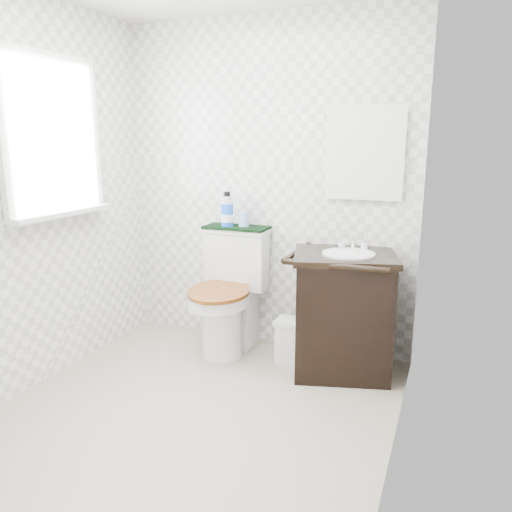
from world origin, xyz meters
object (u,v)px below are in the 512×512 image
Objects in this scene: toilet at (230,299)px; cup at (244,220)px; trash_bin at (292,341)px; mouthwash_bottle at (227,210)px; vanity at (343,310)px.

toilet is 0.59m from cup.
mouthwash_bottle is at bearing 163.33° from trash_bin.
toilet is at bearing -110.12° from cup.
cup is (0.05, 0.14, 0.57)m from toilet.
cup reaches higher than vanity.
trash_bin is 1.24× the size of mouthwash_bottle.
vanity is at bearing -3.97° from toilet.
vanity is 0.98m from cup.
vanity is at bearing 0.92° from trash_bin.
vanity reaches higher than toilet.
cup reaches higher than toilet.
cup is (0.12, 0.04, -0.07)m from mouthwash_bottle.
mouthwash_bottle reaches higher than trash_bin.
mouthwash_bottle is at bearing -161.81° from cup.
vanity is 2.92× the size of trash_bin.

